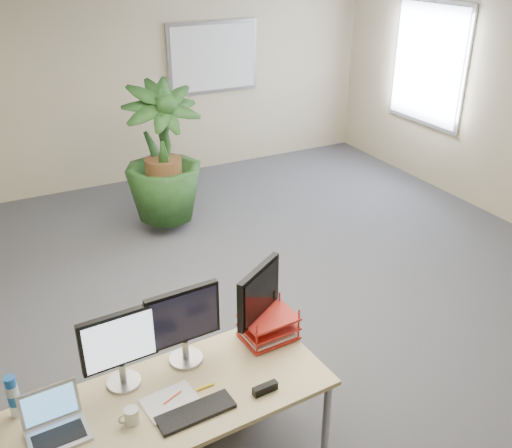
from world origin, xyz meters
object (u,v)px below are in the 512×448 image
desk (168,405)px  monitor_right (184,321)px  floor_plant (164,167)px  laptop (55,422)px  monitor_left (119,345)px

desk → monitor_right: 0.49m
desk → floor_plant: floor_plant is taller
floor_plant → laptop: bearing=-117.7°
desk → laptop: laptop is taller
desk → floor_plant: size_ratio=1.21×
monitor_left → laptop: bearing=-156.2°
monitor_right → laptop: bearing=-165.4°
floor_plant → laptop: floor_plant is taller
laptop → monitor_right: bearing=14.6°
monitor_left → monitor_right: size_ratio=0.96×
monitor_left → laptop: monitor_left is taller
floor_plant → monitor_right: (-0.90, -3.04, 0.22)m
desk → monitor_left: bearing=146.9°
monitor_left → floor_plant: bearing=67.1°
monitor_left → monitor_right: (0.39, 0.03, 0.01)m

